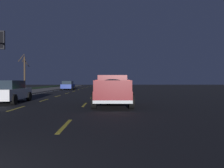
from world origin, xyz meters
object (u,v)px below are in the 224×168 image
pickup_truck (112,89)px  sedan_white (8,91)px  sedan_red (109,85)px  sedan_green (108,86)px  bare_tree_far (24,72)px  sedan_blue (68,85)px

pickup_truck → sedan_white: size_ratio=1.23×
sedan_red → sedan_green: bearing=179.1°
bare_tree_far → sedan_blue: bearing=-100.1°
pickup_truck → bare_tree_far: bare_tree_far is taller
pickup_truck → sedan_green: pickup_truck is taller
sedan_white → sedan_red: bearing=-14.3°
sedan_green → sedan_blue: bearing=42.6°
bare_tree_far → sedan_white: bearing=-162.6°
pickup_truck → sedan_white: bearing=76.5°
pickup_truck → bare_tree_far: (27.03, 15.02, 2.20)m
sedan_white → sedan_green: bearing=-23.0°
sedan_green → sedan_white: bearing=157.0°
sedan_red → bare_tree_far: size_ratio=0.69×
pickup_truck → sedan_blue: size_ratio=1.24×
pickup_truck → sedan_red: 29.75m
sedan_green → bare_tree_far: bare_tree_far is taller
pickup_truck → sedan_white: 7.29m
sedan_red → sedan_blue: bearing=120.3°
sedan_blue → sedan_green: same height
sedan_blue → sedan_green: bearing=-137.4°
pickup_truck → sedan_white: (1.70, 7.08, -0.20)m
sedan_green → bare_tree_far: size_ratio=0.69×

